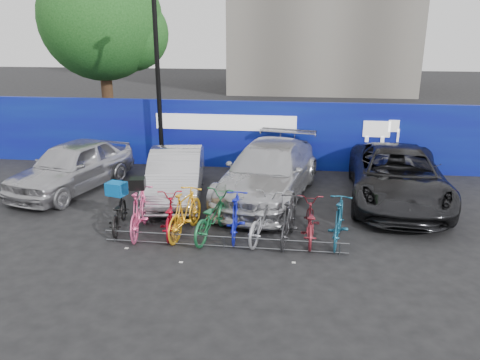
% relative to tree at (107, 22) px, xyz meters
% --- Properties ---
extents(ground, '(100.00, 100.00, 0.00)m').
position_rel_tree_xyz_m(ground, '(6.77, -10.06, -5.07)').
color(ground, black).
rests_on(ground, ground).
extents(hoarding, '(22.00, 0.18, 2.40)m').
position_rel_tree_xyz_m(hoarding, '(6.78, -4.06, -3.86)').
color(hoarding, '#0D0989').
rests_on(hoarding, ground).
extents(tree, '(5.40, 5.20, 7.80)m').
position_rel_tree_xyz_m(tree, '(0.00, 0.00, 0.00)').
color(tree, '#382314').
rests_on(tree, ground).
extents(lamppost, '(0.25, 0.50, 6.11)m').
position_rel_tree_xyz_m(lamppost, '(3.57, -4.66, -1.80)').
color(lamppost, black).
rests_on(lamppost, ground).
extents(bike_rack, '(5.60, 0.03, 0.30)m').
position_rel_tree_xyz_m(bike_rack, '(6.77, -10.66, -4.91)').
color(bike_rack, '#595B60').
rests_on(bike_rack, ground).
extents(car_0, '(2.87, 4.81, 1.53)m').
position_rel_tree_xyz_m(car_0, '(1.50, -7.21, -4.30)').
color(car_0, '#B3B2B8').
rests_on(car_0, ground).
extents(car_1, '(2.17, 4.46, 1.41)m').
position_rel_tree_xyz_m(car_1, '(4.83, -7.46, -4.37)').
color(car_1, '#AEAEB3').
rests_on(car_1, ground).
extents(car_2, '(3.22, 5.83, 1.60)m').
position_rel_tree_xyz_m(car_2, '(7.53, -7.11, -4.27)').
color(car_2, silver).
rests_on(car_2, ground).
extents(car_3, '(2.95, 5.72, 1.54)m').
position_rel_tree_xyz_m(car_3, '(11.21, -6.99, -4.30)').
color(car_3, black).
rests_on(car_3, ground).
extents(bike_0, '(0.93, 1.79, 0.90)m').
position_rel_tree_xyz_m(bike_0, '(4.01, -9.91, -4.62)').
color(bike_0, black).
rests_on(bike_0, ground).
extents(bike_1, '(0.75, 1.96, 1.15)m').
position_rel_tree_xyz_m(bike_1, '(4.62, -10.10, -4.49)').
color(bike_1, '#F0518C').
rests_on(bike_1, ground).
extents(bike_2, '(0.96, 1.84, 0.92)m').
position_rel_tree_xyz_m(bike_2, '(5.32, -9.96, -4.61)').
color(bike_2, red).
rests_on(bike_2, ground).
extents(bike_3, '(0.87, 1.97, 1.14)m').
position_rel_tree_xyz_m(bike_3, '(5.74, -10.03, -4.50)').
color(bike_3, '#FAAA1B').
rests_on(bike_3, ground).
extents(bike_4, '(1.12, 2.09, 1.04)m').
position_rel_tree_xyz_m(bike_4, '(6.40, -10.04, -4.55)').
color(bike_4, '#1B6538').
rests_on(bike_4, ground).
extents(bike_5, '(0.59, 1.79, 1.07)m').
position_rel_tree_xyz_m(bike_5, '(6.96, -9.97, -4.54)').
color(bike_5, '#131CBD').
rests_on(bike_5, ground).
extents(bike_6, '(1.10, 2.04, 1.02)m').
position_rel_tree_xyz_m(bike_6, '(7.60, -9.97, -4.56)').
color(bike_6, '#999BA1').
rests_on(bike_6, ground).
extents(bike_7, '(0.77, 1.86, 1.08)m').
position_rel_tree_xyz_m(bike_7, '(8.22, -10.08, -4.53)').
color(bike_7, '#262628').
rests_on(bike_7, ground).
extents(bike_8, '(0.62, 1.79, 0.94)m').
position_rel_tree_xyz_m(bike_8, '(8.71, -9.93, -4.60)').
color(bike_8, maroon).
rests_on(bike_8, ground).
extents(bike_9, '(0.79, 1.85, 1.08)m').
position_rel_tree_xyz_m(bike_9, '(9.37, -9.99, -4.53)').
color(bike_9, navy).
rests_on(bike_9, ground).
extents(cargo_crate, '(0.52, 0.44, 0.32)m').
position_rel_tree_xyz_m(cargo_crate, '(4.01, -9.91, -4.01)').
color(cargo_crate, '#0558AA').
rests_on(cargo_crate, bike_0).
extents(cargo_topcase, '(0.41, 0.38, 0.26)m').
position_rel_tree_xyz_m(cargo_topcase, '(4.62, -10.10, -3.79)').
color(cargo_topcase, black).
rests_on(cargo_topcase, bike_1).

